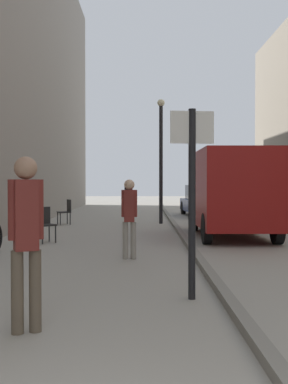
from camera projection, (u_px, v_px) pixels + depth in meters
name	position (u px, v px, depth m)	size (l,w,h in m)	color
ground_plane	(129.00, 239.00, 13.55)	(80.00, 80.00, 0.00)	gray
kerb_strip	(185.00, 237.00, 13.54)	(0.16, 40.00, 0.12)	slate
pedestrian_main_foreground	(130.00, 198.00, 19.14)	(0.32, 0.25, 1.66)	brown
pedestrian_mid_block	(27.00, 231.00, 5.10)	(0.35, 0.28, 1.88)	brown
pedestrian_far_crossing	(131.00, 213.00, 9.98)	(0.33, 0.22, 1.66)	gray
delivery_van	(232.00, 191.00, 13.97)	(2.05, 4.90, 2.49)	maroon
parked_car	(206.00, 201.00, 22.52)	(2.03, 4.29, 1.45)	navy
street_sign_post	(193.00, 186.00, 6.56)	(0.60, 0.10, 2.60)	black
lamp_post	(162.00, 153.00, 18.38)	(0.28, 0.28, 4.76)	black
cafe_chair_near_window	(68.00, 210.00, 18.03)	(0.59, 0.59, 0.94)	black
cafe_chair_by_doorway	(46.00, 222.00, 12.72)	(0.62, 0.62, 0.94)	black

